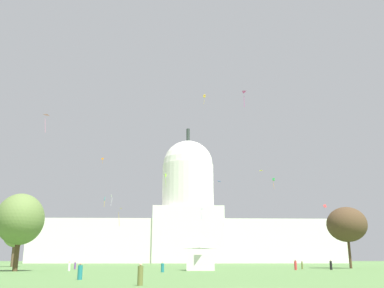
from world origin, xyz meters
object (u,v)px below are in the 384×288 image
(kite_cyan_mid, at_px, (201,211))
(person_teal_lawn_far_left, at_px, (163,268))
(capitol_building, at_px, (188,224))
(tree_east_far, at_px, (347,224))
(kite_yellow_high, at_px, (261,171))
(event_tent, at_px, (201,252))
(person_teal_front_center, at_px, (80,272))
(kite_blue_mid, at_px, (221,182))
(tree_west_mid, at_px, (20,219))
(kite_white_mid, at_px, (111,197))
(kite_gold_high, at_px, (204,96))
(kite_turquoise_low, at_px, (105,199))
(person_white_edge_east, at_px, (69,267))
(kite_pink_mid, at_px, (47,117))
(kite_gold_low, at_px, (119,211))
(kite_red_low, at_px, (325,206))
(kite_green_mid, at_px, (274,179))
(kite_orange_high, at_px, (102,159))
(person_purple_front_left, at_px, (75,266))
(person_red_mid_left, at_px, (295,265))
(person_olive_near_tent, at_px, (302,265))
(tree_west_far, at_px, (15,233))
(person_olive_back_center, at_px, (140,275))
(kite_violet_low, at_px, (225,225))
(kite_lime_mid, at_px, (166,178))
(kite_magenta_high, at_px, (242,93))
(person_black_edge_west, at_px, (331,265))

(kite_cyan_mid, bearing_deg, person_teal_lawn_far_left, -35.45)
(capitol_building, relative_size, tree_east_far, 11.62)
(kite_yellow_high, bearing_deg, event_tent, -78.51)
(person_teal_front_center, relative_size, kite_blue_mid, 1.29)
(tree_west_mid, distance_m, kite_white_mid, 85.16)
(person_teal_front_center, xyz_separation_m, kite_gold_high, (18.93, 101.06, 58.89))
(tree_east_far, relative_size, kite_yellow_high, 7.15)
(capitol_building, xyz_separation_m, kite_turquoise_low, (-23.30, -106.91, -2.65))
(person_white_edge_east, height_order, kite_cyan_mid, kite_cyan_mid)
(kite_pink_mid, bearing_deg, tree_east_far, -34.27)
(kite_white_mid, bearing_deg, kite_pink_mid, -169.43)
(person_teal_front_center, relative_size, kite_gold_low, 0.35)
(kite_red_low, bearing_deg, kite_green_mid, -31.22)
(kite_orange_high, bearing_deg, person_purple_front_left, -11.67)
(person_red_mid_left, relative_size, person_white_edge_east, 1.16)
(person_teal_lawn_far_left, distance_m, kite_white_mid, 95.43)
(kite_turquoise_low, bearing_deg, tree_east_far, -74.92)
(kite_blue_mid, distance_m, kite_cyan_mid, 65.24)
(capitol_building, bearing_deg, person_olive_near_tent, -81.32)
(tree_west_far, distance_m, kite_pink_mid, 37.97)
(person_teal_lawn_far_left, bearing_deg, event_tent, -143.09)
(tree_east_far, relative_size, person_purple_front_left, 8.74)
(person_purple_front_left, distance_m, person_white_edge_east, 12.48)
(kite_green_mid, xyz_separation_m, kite_turquoise_low, (-52.55, -44.37, -13.56))
(tree_west_far, height_order, kite_blue_mid, kite_blue_mid)
(person_teal_lawn_far_left, distance_m, kite_blue_mid, 36.46)
(person_red_mid_left, relative_size, person_olive_back_center, 1.10)
(tree_east_far, distance_m, kite_violet_low, 88.47)
(kite_orange_high, xyz_separation_m, kite_yellow_high, (72.02, 1.97, -4.41))
(kite_cyan_mid, height_order, kite_red_low, kite_cyan_mid)
(kite_yellow_high, relative_size, kite_gold_low, 0.41)
(kite_blue_mid, bearing_deg, event_tent, -164.28)
(tree_east_far, height_order, kite_gold_low, kite_gold_low)
(person_purple_front_left, height_order, kite_lime_mid, kite_lime_mid)
(kite_pink_mid, xyz_separation_m, kite_orange_high, (-6.29, 101.09, 14.67))
(person_red_mid_left, height_order, kite_lime_mid, kite_lime_mid)
(kite_magenta_high, bearing_deg, kite_pink_mid, -97.04)
(kite_cyan_mid, xyz_separation_m, kite_magenta_high, (5.46, -70.60, 18.96))
(tree_west_far, xyz_separation_m, person_teal_front_center, (32.22, -69.27, -7.62))
(kite_cyan_mid, distance_m, kite_turquoise_low, 62.47)
(person_teal_lawn_far_left, xyz_separation_m, kite_turquoise_low, (-15.69, 38.25, 15.34))
(person_teal_front_center, distance_m, kite_white_mid, 116.20)
(person_purple_front_left, distance_m, kite_green_mid, 87.74)
(tree_west_far, xyz_separation_m, kite_red_low, (83.77, 7.32, 8.25))
(tree_west_mid, distance_m, tree_east_far, 65.47)
(person_white_edge_east, xyz_separation_m, kite_green_mid, (52.57, 74.78, 28.89))
(tree_east_far, height_order, person_teal_lawn_far_left, tree_east_far)
(kite_violet_low, bearing_deg, event_tent, -179.11)
(person_black_edge_west, distance_m, kite_yellow_high, 115.95)
(kite_gold_low, bearing_deg, person_teal_lawn_far_left, 20.39)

